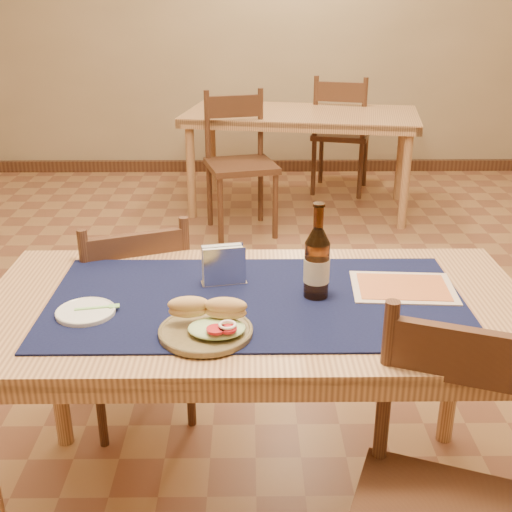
{
  "coord_description": "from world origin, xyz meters",
  "views": [
    {
      "loc": [
        -0.02,
        -2.47,
        1.58
      ],
      "look_at": [
        0.0,
        -0.7,
        0.85
      ],
      "focal_mm": 45.0,
      "sensor_mm": 36.0,
      "label": 1
    }
  ],
  "objects_px": {
    "napkin_holder": "(224,266)",
    "chair_main_near": "(447,512)",
    "sandwich_plate": "(208,325)",
    "chair_main_far": "(134,316)",
    "back_table": "(301,123)",
    "beer_bottle": "(317,263)",
    "main_table": "(256,326)"
  },
  "relations": [
    {
      "from": "napkin_holder",
      "to": "chair_main_near",
      "type": "bearing_deg",
      "value": -50.95
    },
    {
      "from": "sandwich_plate",
      "to": "napkin_holder",
      "type": "relative_size",
      "value": 1.71
    },
    {
      "from": "chair_main_far",
      "to": "chair_main_near",
      "type": "height_order",
      "value": "chair_main_near"
    },
    {
      "from": "sandwich_plate",
      "to": "napkin_holder",
      "type": "height_order",
      "value": "napkin_holder"
    },
    {
      "from": "back_table",
      "to": "beer_bottle",
      "type": "bearing_deg",
      "value": -93.66
    },
    {
      "from": "back_table",
      "to": "beer_bottle",
      "type": "height_order",
      "value": "beer_bottle"
    },
    {
      "from": "back_table",
      "to": "napkin_holder",
      "type": "xyz_separation_m",
      "value": [
        -0.47,
        -3.04,
        0.14
      ]
    },
    {
      "from": "main_table",
      "to": "beer_bottle",
      "type": "relative_size",
      "value": 5.63
    },
    {
      "from": "sandwich_plate",
      "to": "beer_bottle",
      "type": "bearing_deg",
      "value": 36.52
    },
    {
      "from": "chair_main_near",
      "to": "beer_bottle",
      "type": "bearing_deg",
      "value": 114.58
    },
    {
      "from": "chair_main_far",
      "to": "napkin_holder",
      "type": "xyz_separation_m",
      "value": [
        0.36,
        -0.37,
        0.36
      ]
    },
    {
      "from": "chair_main_far",
      "to": "beer_bottle",
      "type": "bearing_deg",
      "value": -36.24
    },
    {
      "from": "sandwich_plate",
      "to": "chair_main_near",
      "type": "bearing_deg",
      "value": -31.33
    },
    {
      "from": "chair_main_near",
      "to": "main_table",
      "type": "bearing_deg",
      "value": 128.55
    },
    {
      "from": "back_table",
      "to": "chair_main_near",
      "type": "relative_size",
      "value": 2.0
    },
    {
      "from": "back_table",
      "to": "napkin_holder",
      "type": "relative_size",
      "value": 12.68
    },
    {
      "from": "chair_main_near",
      "to": "beer_bottle",
      "type": "height_order",
      "value": "beer_bottle"
    },
    {
      "from": "chair_main_far",
      "to": "beer_bottle",
      "type": "relative_size",
      "value": 3.05
    },
    {
      "from": "back_table",
      "to": "chair_main_far",
      "type": "bearing_deg",
      "value": -107.27
    },
    {
      "from": "sandwich_plate",
      "to": "beer_bottle",
      "type": "relative_size",
      "value": 0.87
    },
    {
      "from": "sandwich_plate",
      "to": "main_table",
      "type": "bearing_deg",
      "value": 57.8
    },
    {
      "from": "main_table",
      "to": "chair_main_far",
      "type": "distance_m",
      "value": 0.7
    },
    {
      "from": "chair_main_far",
      "to": "sandwich_plate",
      "type": "distance_m",
      "value": 0.83
    },
    {
      "from": "back_table",
      "to": "beer_bottle",
      "type": "xyz_separation_m",
      "value": [
        -0.2,
        -3.13,
        0.19
      ]
    },
    {
      "from": "sandwich_plate",
      "to": "napkin_holder",
      "type": "distance_m",
      "value": 0.32
    },
    {
      "from": "main_table",
      "to": "chair_main_far",
      "type": "height_order",
      "value": "chair_main_far"
    },
    {
      "from": "chair_main_far",
      "to": "sandwich_plate",
      "type": "height_order",
      "value": "chair_main_far"
    },
    {
      "from": "chair_main_near",
      "to": "sandwich_plate",
      "type": "height_order",
      "value": "chair_main_near"
    },
    {
      "from": "chair_main_far",
      "to": "beer_bottle",
      "type": "xyz_separation_m",
      "value": [
        0.63,
        -0.46,
        0.41
      ]
    },
    {
      "from": "back_table",
      "to": "chair_main_far",
      "type": "relative_size",
      "value": 2.11
    },
    {
      "from": "chair_main_far",
      "to": "napkin_holder",
      "type": "height_order",
      "value": "napkin_holder"
    },
    {
      "from": "sandwich_plate",
      "to": "beer_bottle",
      "type": "height_order",
      "value": "beer_bottle"
    }
  ]
}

